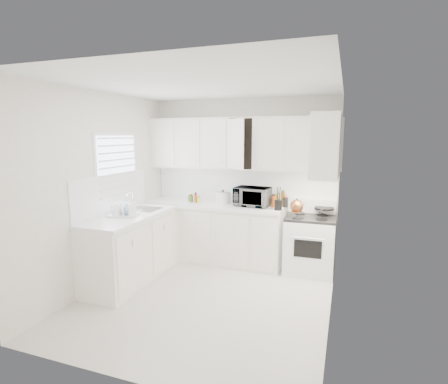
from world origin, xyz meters
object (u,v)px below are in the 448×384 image
at_px(rice_cooker, 223,197).
at_px(utensil_crock, 278,198).
at_px(stove, 309,237).
at_px(microwave, 252,195).
at_px(tea_kettle, 297,205).
at_px(dish_rack, 123,208).

distance_m(rice_cooker, utensil_crock, 0.95).
height_order(stove, utensil_crock, utensil_crock).
distance_m(stove, microwave, 1.06).
height_order(stove, rice_cooker, rice_cooker).
xyz_separation_m(tea_kettle, dish_rack, (-2.18, -1.06, 0.01)).
bearing_deg(rice_cooker, microwave, 6.77).
bearing_deg(utensil_crock, tea_kettle, -3.42).
relative_size(stove, tea_kettle, 4.75).
relative_size(stove, microwave, 2.08).
relative_size(stove, utensil_crock, 3.07).
bearing_deg(utensil_crock, rice_cooker, 167.97).
height_order(tea_kettle, dish_rack, dish_rack).
relative_size(tea_kettle, utensil_crock, 0.65).
relative_size(rice_cooker, utensil_crock, 0.62).
xyz_separation_m(tea_kettle, utensil_crock, (-0.27, 0.02, 0.08)).
xyz_separation_m(tea_kettle, microwave, (-0.70, 0.18, 0.08)).
bearing_deg(microwave, dish_rack, -134.22).
distance_m(stove, utensil_crock, 0.75).
xyz_separation_m(microwave, dish_rack, (-1.47, -1.24, -0.07)).
bearing_deg(dish_rack, microwave, 24.58).
distance_m(microwave, rice_cooker, 0.50).
xyz_separation_m(stove, utensil_crock, (-0.45, -0.14, 0.58)).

